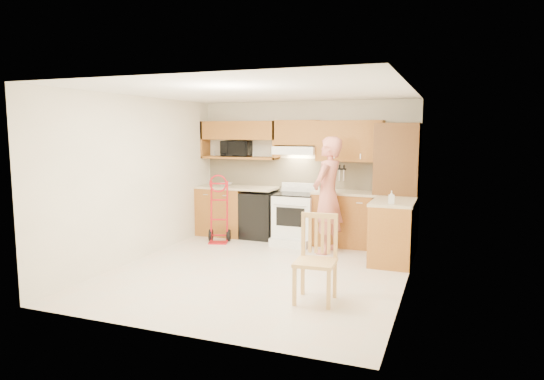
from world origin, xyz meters
The scene contains 28 objects.
floor centered at (0.00, 0.00, -0.01)m, with size 4.00×4.50×0.02m, color beige.
ceiling centered at (0.00, 0.00, 2.51)m, with size 4.00×4.50×0.02m, color white.
wall_back centered at (0.00, 2.26, 1.25)m, with size 4.00×0.02×2.50m, color white.
wall_front centered at (0.00, -2.26, 1.25)m, with size 4.00×0.02×2.50m, color white.
wall_left centered at (-2.01, 0.00, 1.25)m, with size 0.02×4.50×2.50m, color white.
wall_right centered at (2.01, 0.00, 1.25)m, with size 0.02×4.50×2.50m, color white.
backsplash centered at (0.00, 2.23, 1.20)m, with size 3.92×0.03×0.55m, color beige.
lower_cab_left centered at (-1.55, 1.95, 0.45)m, with size 0.90×0.60×0.90m, color #986229.
dishwasher centered at (-0.80, 1.95, 0.42)m, with size 0.60×0.60×0.85m, color black.
lower_cab_right centered at (0.83, 1.95, 0.45)m, with size 1.14×0.60×0.90m, color #986229.
countertop_left centered at (-1.25, 1.95, 0.92)m, with size 1.50×0.63×0.04m, color #BFAA8C.
countertop_right centered at (0.83, 1.95, 0.92)m, with size 1.14×0.63×0.04m, color #BFAA8C.
cab_return_right centered at (1.70, 1.15, 0.45)m, with size 0.60×1.00×0.90m, color #986229.
countertop_return centered at (1.70, 1.15, 0.92)m, with size 0.63×1.00×0.04m, color #BFAA8C.
pantry_tall centered at (1.65, 1.95, 1.05)m, with size 0.70×0.60×2.10m, color #522C19.
upper_cab_left centered at (-1.25, 2.08, 1.98)m, with size 1.50×0.33×0.34m, color #986229.
upper_shelf_mw centered at (-1.25, 2.08, 1.47)m, with size 1.50×0.33×0.04m, color #986229.
upper_cab_center centered at (-0.12, 2.08, 1.94)m, with size 0.76×0.33×0.44m, color #986229.
upper_cab_right centered at (0.83, 2.08, 1.80)m, with size 1.14×0.33×0.70m, color #986229.
range_hood centered at (-0.12, 2.02, 1.63)m, with size 0.76×0.46×0.14m, color white.
knife_strip centered at (0.55, 2.21, 1.24)m, with size 0.40×0.05×0.29m, color black, non-canonical shape.
microwave centered at (-1.31, 2.08, 1.64)m, with size 0.54×0.36×0.30m, color black.
range centered at (-0.06, 1.77, 0.52)m, with size 0.70×0.92×1.04m, color white, non-canonical shape.
person centered at (0.64, 1.35, 0.94)m, with size 0.69×0.45×1.88m, color #CD7060.
hand_truck centered at (-1.34, 1.35, 0.54)m, with size 0.43×0.39×1.09m, color #B4131B, non-canonical shape.
dining_chair centered at (1.07, -0.89, 0.51)m, with size 0.46×0.50×1.01m, color tan, non-canonical shape.
soap_bottle centered at (1.70, 0.85, 1.03)m, with size 0.08×0.08×0.18m, color white.
bowl centered at (-1.49, 1.95, 0.97)m, with size 0.23×0.23×0.06m, color white.
Camera 1 is at (2.50, -6.06, 1.99)m, focal length 31.42 mm.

